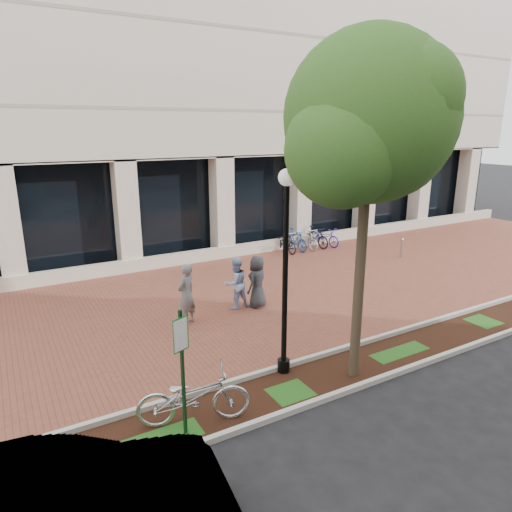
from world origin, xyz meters
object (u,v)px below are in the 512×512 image
parking_sign (182,357)px  lamppost (285,263)px  locked_bicycle (194,396)px  pedestrian_right (257,282)px  bike_rack_cluster (305,239)px  pedestrian_left (186,294)px  street_tree (370,129)px  bollard (401,248)px  pedestrian_mid (236,283)px

parking_sign → lamppost: 3.07m
locked_bicycle → pedestrian_right: (3.90, 4.39, 0.26)m
lamppost → bike_rack_cluster: (6.85, 8.64, -2.11)m
pedestrian_left → lamppost: bearing=73.5°
street_tree → bollard: street_tree is taller
bollard → parking_sign: bearing=-152.6°
pedestrian_left → street_tree: bearing=86.0°
street_tree → pedestrian_right: street_tree is taller
locked_bicycle → pedestrian_right: bearing=-22.8°
pedestrian_right → bike_rack_cluster: size_ratio=0.55×
pedestrian_right → bollard: bearing=162.7°
locked_bicycle → pedestrian_left: bearing=-1.2°
parking_sign → street_tree: bearing=-21.5°
lamppost → bike_rack_cluster: 11.22m
lamppost → parking_sign: bearing=-160.7°
locked_bicycle → pedestrian_right: size_ratio=1.29×
parking_sign → bike_rack_cluster: (9.58, 9.59, -1.08)m
pedestrian_left → bike_rack_cluster: 9.29m
locked_bicycle → pedestrian_mid: (3.29, 4.63, 0.25)m
pedestrian_mid → lamppost: bearing=70.2°
parking_sign → pedestrian_left: 4.89m
bike_rack_cluster → pedestrian_right: bearing=-144.0°
pedestrian_left → pedestrian_right: (2.35, 0.13, -0.07)m
street_tree → pedestrian_right: (0.11, 4.54, -4.50)m
locked_bicycle → lamppost: bearing=-54.9°
bike_rack_cluster → bollard: bearing=-57.3°
pedestrian_left → pedestrian_right: pedestrian_left is taller
locked_bicycle → pedestrian_left: (1.55, 4.26, 0.33)m
parking_sign → bollard: (12.24, 6.35, -1.10)m
pedestrian_left → pedestrian_mid: 1.78m
street_tree → bike_rack_cluster: size_ratio=2.42×
lamppost → bollard: size_ratio=5.33×
locked_bicycle → bollard: bearing=-44.1°
pedestrian_mid → parking_sign: bearing=45.9°
pedestrian_mid → bollard: bearing=-178.3°
locked_bicycle → bike_rack_cluster: bearing=-26.0°
parking_sign → street_tree: street_tree is taller
locked_bicycle → pedestrian_left: pedestrian_left is taller
lamppost → bike_rack_cluster: lamppost is taller
locked_bicycle → pedestrian_mid: size_ratio=1.31×
parking_sign → pedestrian_left: parking_sign is taller
parking_sign → pedestrian_right: bearing=25.3°
street_tree → bollard: 11.40m
bollard → locked_bicycle: bearing=-153.0°
lamppost → bike_rack_cluster: bearing=51.6°
lamppost → pedestrian_left: size_ratio=2.57×
pedestrian_mid → bike_rack_cluster: 7.66m
locked_bicycle → bike_rack_cluster: (9.31, 9.35, -0.10)m
lamppost → locked_bicycle: bearing=-163.8°
pedestrian_mid → bike_rack_cluster: bearing=-149.8°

